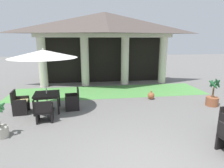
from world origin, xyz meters
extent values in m
cylinder|color=beige|center=(-3.82, 8.50, 1.49)|extent=(0.50, 0.50, 2.97)
cylinder|color=beige|center=(-1.27, 8.50, 1.49)|extent=(0.50, 0.50, 2.97)
cylinder|color=beige|center=(1.27, 8.50, 1.49)|extent=(0.50, 0.50, 2.97)
cylinder|color=beige|center=(3.82, 8.50, 1.49)|extent=(0.50, 0.50, 2.97)
cube|color=beige|center=(0.00, 8.50, 3.09)|extent=(8.43, 0.70, 0.24)
pyramid|color=#514742|center=(0.00, 8.50, 3.83)|extent=(8.83, 2.83, 1.25)
cube|color=black|center=(0.00, 9.40, 1.49)|extent=(8.23, 0.16, 2.97)
cube|color=#519347|center=(0.00, 6.77, 0.00)|extent=(10.63, 2.63, 0.01)
cube|color=black|center=(2.92, 1.62, 0.18)|extent=(0.06, 0.06, 0.35)
cube|color=black|center=(2.38, 0.71, 0.33)|extent=(0.51, 0.11, 0.66)
cube|color=black|center=(2.16, 0.68, 0.19)|extent=(0.06, 0.06, 0.39)
cube|color=black|center=(-2.84, 4.20, 0.73)|extent=(1.06, 1.06, 0.05)
cube|color=black|center=(-2.84, 4.20, 0.67)|extent=(0.97, 0.97, 0.07)
cube|color=black|center=(-3.25, 3.71, 0.32)|extent=(0.08, 0.08, 0.63)
cube|color=black|center=(-2.35, 3.79, 0.32)|extent=(0.08, 0.08, 0.63)
cube|color=black|center=(-3.33, 4.61, 0.32)|extent=(0.08, 0.08, 0.63)
cube|color=black|center=(-2.43, 4.69, 0.32)|extent=(0.08, 0.08, 0.63)
cube|color=#2D2D2D|center=(-2.84, 4.20, 0.04)|extent=(0.46, 0.46, 0.07)
cylinder|color=beige|center=(-2.84, 4.20, 1.15)|extent=(0.04, 0.04, 2.31)
cone|color=white|center=(-2.84, 4.20, 2.34)|extent=(2.59, 2.59, 0.30)
sphere|color=beige|center=(-2.84, 4.20, 2.52)|extent=(0.06, 0.06, 0.06)
cube|color=black|center=(-2.75, 3.22, 0.39)|extent=(0.59, 0.60, 0.07)
cube|color=#E0CC7F|center=(-2.75, 3.22, 0.45)|extent=(0.54, 0.55, 0.05)
cube|color=black|center=(-2.73, 2.96, 0.62)|extent=(0.54, 0.11, 0.40)
cube|color=black|center=(-3.00, 3.19, 0.30)|extent=(0.11, 0.55, 0.61)
cube|color=black|center=(-2.51, 3.24, 0.30)|extent=(0.11, 0.55, 0.61)
cube|color=black|center=(-3.02, 3.44, 0.18)|extent=(0.06, 0.06, 0.35)
cube|color=black|center=(-2.54, 3.48, 0.18)|extent=(0.06, 0.06, 0.35)
cube|color=black|center=(-2.97, 2.95, 0.18)|extent=(0.06, 0.06, 0.35)
cube|color=black|center=(-2.49, 2.99, 0.18)|extent=(0.06, 0.06, 0.35)
cube|color=black|center=(-1.86, 4.29, 0.39)|extent=(0.60, 0.60, 0.07)
cube|color=#E0CC7F|center=(-1.86, 4.29, 0.45)|extent=(0.55, 0.55, 0.05)
cube|color=black|center=(-1.60, 4.31, 0.66)|extent=(0.11, 0.56, 0.48)
cube|color=black|center=(-1.83, 4.03, 0.31)|extent=(0.56, 0.11, 0.63)
cube|color=black|center=(-1.88, 4.55, 0.31)|extent=(0.56, 0.11, 0.63)
cube|color=black|center=(-2.08, 4.02, 0.18)|extent=(0.06, 0.06, 0.35)
cube|color=black|center=(-2.13, 4.52, 0.18)|extent=(0.06, 0.06, 0.35)
cube|color=black|center=(-1.58, 4.06, 0.18)|extent=(0.06, 0.06, 0.35)
cube|color=black|center=(-1.63, 4.56, 0.18)|extent=(0.06, 0.06, 0.35)
cube|color=black|center=(-3.83, 4.12, 0.43)|extent=(0.59, 0.65, 0.07)
cube|color=#E0CC7F|center=(-3.83, 4.12, 0.49)|extent=(0.54, 0.60, 0.05)
cube|color=black|center=(-4.08, 4.09, 0.70)|extent=(0.11, 0.61, 0.48)
cube|color=black|center=(-3.85, 4.40, 0.32)|extent=(0.54, 0.11, 0.63)
cube|color=black|center=(-3.80, 3.84, 0.32)|extent=(0.54, 0.11, 0.63)
cube|color=black|center=(-3.61, 4.41, 0.20)|extent=(0.06, 0.06, 0.39)
cube|color=black|center=(-3.57, 3.86, 0.20)|extent=(0.06, 0.06, 0.39)
cube|color=black|center=(-4.09, 4.37, 0.20)|extent=(0.06, 0.06, 0.39)
cube|color=black|center=(-4.04, 3.82, 0.20)|extent=(0.06, 0.06, 0.39)
cylinder|color=#B2AD9E|center=(-3.87, 2.21, 0.16)|extent=(0.47, 0.47, 0.32)
ellipsoid|color=#387F42|center=(-3.74, 2.21, 0.95)|extent=(0.10, 0.34, 0.34)
ellipsoid|color=#387F42|center=(-3.81, 2.35, 0.93)|extent=(0.38, 0.24, 0.33)
cylinder|color=#995638|center=(4.26, 3.86, 0.19)|extent=(0.52, 0.52, 0.39)
cylinder|color=brown|center=(4.26, 3.86, 0.62)|extent=(0.07, 0.07, 0.46)
ellipsoid|color=#1E562D|center=(4.39, 3.85, 1.02)|extent=(0.12, 0.36, 0.41)
ellipsoid|color=#1E562D|center=(4.29, 3.98, 0.98)|extent=(0.35, 0.19, 0.34)
ellipsoid|color=#1E562D|center=(4.17, 3.92, 0.99)|extent=(0.25, 0.29, 0.35)
ellipsoid|color=#1E562D|center=(4.12, 3.74, 0.99)|extent=(0.35, 0.38, 0.38)
ellipsoid|color=#1E562D|center=(4.30, 3.71, 1.05)|extent=(0.40, 0.21, 0.48)
ellipsoid|color=#9E5633|center=(1.89, 5.13, 0.17)|extent=(0.33, 0.33, 0.35)
sphere|color=#9E5633|center=(1.89, 5.13, 0.39)|extent=(0.08, 0.08, 0.08)
camera|label=1|loc=(-1.27, -3.46, 2.91)|focal=30.53mm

